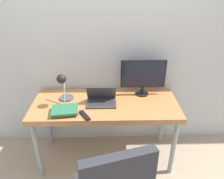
# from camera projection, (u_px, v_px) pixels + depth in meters

# --- Properties ---
(ground_plane) EXTENTS (12.00, 12.00, 0.00)m
(ground_plane) POSITION_uv_depth(u_px,v_px,m) (106.00, 177.00, 2.42)
(ground_plane) COLOR tan
(wall_back) EXTENTS (8.00, 0.05, 2.60)m
(wall_back) POSITION_uv_depth(u_px,v_px,m) (105.00, 44.00, 2.42)
(wall_back) COLOR silver
(wall_back) RESTS_ON ground_plane
(desk) EXTENTS (1.56, 0.63, 0.77)m
(desk) POSITION_uv_depth(u_px,v_px,m) (105.00, 109.00, 2.37)
(desk) COLOR #B77542
(desk) RESTS_ON ground_plane
(laptop) EXTENTS (0.31, 0.21, 0.20)m
(laptop) POSITION_uv_depth(u_px,v_px,m) (101.00, 100.00, 2.31)
(laptop) COLOR #38383D
(laptop) RESTS_ON desk
(monitor) EXTENTS (0.49, 0.15, 0.41)m
(monitor) POSITION_uv_depth(u_px,v_px,m) (143.00, 75.00, 2.40)
(monitor) COLOR black
(monitor) RESTS_ON desk
(desk_lamp) EXTENTS (0.16, 0.26, 0.35)m
(desk_lamp) POSITION_uv_depth(u_px,v_px,m) (63.00, 85.00, 2.24)
(desk_lamp) COLOR #4C4C51
(desk_lamp) RESTS_ON desk
(book_stack) EXTENTS (0.28, 0.22, 0.05)m
(book_stack) POSITION_uv_depth(u_px,v_px,m) (65.00, 110.00, 2.16)
(book_stack) COLOR gold
(book_stack) RESTS_ON desk
(tv_remote) EXTENTS (0.12, 0.17, 0.02)m
(tv_remote) POSITION_uv_depth(u_px,v_px,m) (85.00, 115.00, 2.11)
(tv_remote) COLOR black
(tv_remote) RESTS_ON desk
(game_controller) EXTENTS (0.15, 0.10, 0.04)m
(game_controller) POSITION_uv_depth(u_px,v_px,m) (69.00, 111.00, 2.17)
(game_controller) COLOR white
(game_controller) RESTS_ON desk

